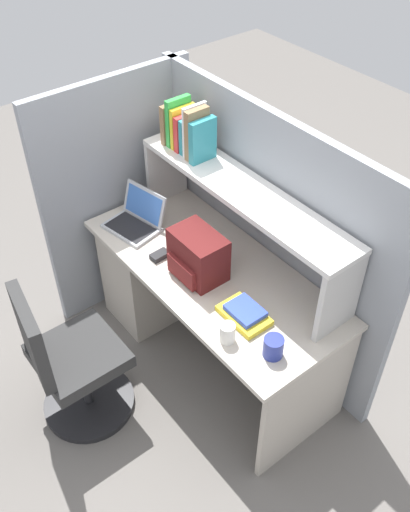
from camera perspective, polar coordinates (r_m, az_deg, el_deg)
ground_plane at (r=3.65m, az=0.63°, el=-9.69°), size 8.00×8.00×0.00m
desk at (r=3.56m, az=-3.24°, el=-1.75°), size 1.60×0.70×0.73m
cubicle_partition_rear at (r=3.28m, az=5.93°, el=2.11°), size 1.84×0.05×1.55m
cubicle_partition_left at (r=3.62m, az=-8.40°, el=6.17°), size 0.05×1.06×1.55m
overhead_hutch at (r=2.99m, az=3.79°, el=5.30°), size 1.44×0.28×0.45m
reference_books_on_shelf at (r=3.17m, az=-1.68°, el=12.49°), size 0.31×0.17×0.29m
laptop at (r=3.39m, az=-6.91°, el=3.68°), size 0.36×0.32×0.22m
backpack at (r=3.00m, az=-0.78°, el=0.03°), size 0.30×0.22×0.26m
computer_mouse at (r=3.18m, az=-4.56°, el=0.07°), size 0.06×0.11×0.03m
paper_cup at (r=2.73m, az=2.27°, el=-7.72°), size 0.08×0.08×0.10m
snack_canister at (r=2.69m, az=6.86°, el=-9.06°), size 0.10×0.10×0.11m
desk_book_stack at (r=2.85m, az=3.98°, el=-5.79°), size 0.26×0.17×0.06m
office_chair at (r=3.17m, az=-13.36°, el=-10.68°), size 0.52×0.52×0.93m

